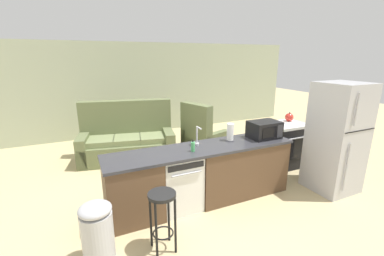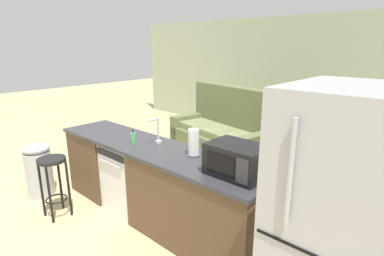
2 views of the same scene
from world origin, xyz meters
TOP-DOWN VIEW (x-y plane):
  - ground_plane at (0.00, 0.00)m, footprint 24.00×24.00m
  - wall_back at (0.30, 4.20)m, footprint 10.00×0.06m
  - kitchen_counter at (0.24, 0.00)m, footprint 2.94×0.66m
  - dishwasher at (-0.25, -0.00)m, footprint 0.58×0.61m
  - stove_range at (2.35, 0.55)m, footprint 0.76×0.68m
  - refrigerator at (2.35, -0.55)m, footprint 0.72×0.73m
  - microwave at (1.29, -0.00)m, footprint 0.50×0.37m
  - sink_faucet at (0.11, 0.12)m, footprint 0.07×0.18m
  - paper_towel_roll at (0.69, 0.10)m, footprint 0.14×0.14m
  - soap_bottle at (-0.06, -0.10)m, footprint 0.06×0.06m
  - kettle at (2.52, 0.68)m, footprint 0.21×0.17m
  - bar_stool at (-0.75, -0.76)m, footprint 0.32×0.32m
  - trash_bin at (-1.45, -0.67)m, footprint 0.35×0.35m
  - couch at (-0.55, 2.33)m, footprint 2.14×1.29m
  - armchair at (1.10, 1.89)m, footprint 1.02×1.06m

SIDE VIEW (x-z plane):
  - ground_plane at x=0.00m, z-range 0.00..0.00m
  - armchair at x=1.10m, z-range -0.25..0.95m
  - trash_bin at x=-1.45m, z-range 0.01..0.75m
  - couch at x=-0.55m, z-range -0.24..1.03m
  - kitchen_counter at x=0.24m, z-range -0.03..0.87m
  - dishwasher at x=-0.25m, z-range 0.00..0.84m
  - stove_range at x=2.35m, z-range 0.00..0.90m
  - bar_stool at x=-0.75m, z-range 0.17..0.91m
  - refrigerator at x=2.35m, z-range 0.00..1.82m
  - soap_bottle at x=-0.06m, z-range 0.88..1.06m
  - kettle at x=2.52m, z-range 0.89..1.08m
  - sink_faucet at x=0.11m, z-range 0.88..1.18m
  - paper_towel_roll at x=0.69m, z-range 0.90..1.18m
  - microwave at x=1.29m, z-range 0.90..1.18m
  - wall_back at x=0.30m, z-range 0.00..2.60m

